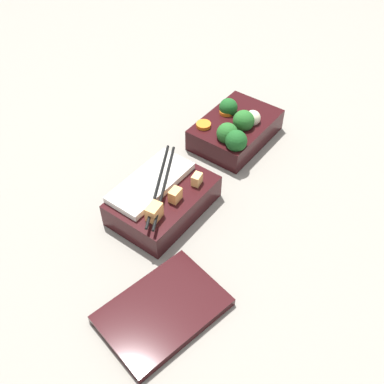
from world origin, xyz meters
The scene contains 4 objects.
ground_plane centered at (0.00, 0.00, 0.00)m, with size 3.00×3.00×0.00m, color gray.
bento_tray_vegetable centered at (-0.13, 0.01, 0.03)m, with size 0.18×0.13×0.08m.
bento_tray_rice centered at (0.11, 0.01, 0.03)m, with size 0.18×0.12×0.08m.
bento_lid centered at (0.27, 0.14, 0.01)m, with size 0.18×0.12×0.01m, color black.
Camera 1 is at (0.52, 0.37, 0.60)m, focal length 42.00 mm.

